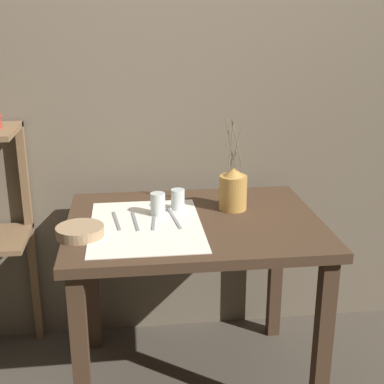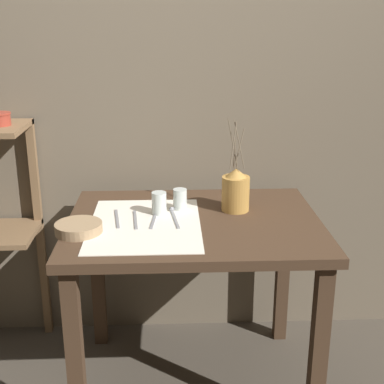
# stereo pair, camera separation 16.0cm
# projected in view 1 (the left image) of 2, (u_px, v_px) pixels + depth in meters

# --- Properties ---
(ground_plane) EXTENTS (12.00, 12.00, 0.00)m
(ground_plane) POSITION_uv_depth(u_px,v_px,m) (194.00, 380.00, 2.44)
(ground_plane) COLOR #473F35
(stone_wall_back) EXTENTS (7.00, 0.06, 2.40)m
(stone_wall_back) POSITION_uv_depth(u_px,v_px,m) (181.00, 100.00, 2.53)
(stone_wall_back) COLOR #6B5E4C
(stone_wall_back) RESTS_ON ground_plane
(wooden_table) EXTENTS (1.03, 0.79, 0.79)m
(wooden_table) POSITION_uv_depth(u_px,v_px,m) (194.00, 246.00, 2.23)
(wooden_table) COLOR #422D1E
(wooden_table) RESTS_ON ground_plane
(linen_cloth) EXTENTS (0.44, 0.58, 0.00)m
(linen_cloth) POSITION_uv_depth(u_px,v_px,m) (146.00, 226.00, 2.12)
(linen_cloth) COLOR silver
(linen_cloth) RESTS_ON wooden_table
(pitcher_with_flowers) EXTENTS (0.12, 0.12, 0.40)m
(pitcher_with_flowers) POSITION_uv_depth(u_px,v_px,m) (233.00, 190.00, 2.28)
(pitcher_with_flowers) COLOR #B7843D
(pitcher_with_flowers) RESTS_ON wooden_table
(wooden_bowl) EXTENTS (0.18, 0.18, 0.04)m
(wooden_bowl) POSITION_uv_depth(u_px,v_px,m) (80.00, 231.00, 2.02)
(wooden_bowl) COLOR #9E7F5B
(wooden_bowl) RESTS_ON wooden_table
(glass_tumbler_near) EXTENTS (0.06, 0.06, 0.09)m
(glass_tumbler_near) POSITION_uv_depth(u_px,v_px,m) (158.00, 204.00, 2.22)
(glass_tumbler_near) COLOR silver
(glass_tumbler_near) RESTS_ON wooden_table
(glass_tumbler_far) EXTENTS (0.06, 0.06, 0.09)m
(glass_tumbler_far) POSITION_uv_depth(u_px,v_px,m) (178.00, 200.00, 2.28)
(glass_tumbler_far) COLOR silver
(glass_tumbler_far) RESTS_ON wooden_table
(knife_center) EXTENTS (0.04, 0.21, 0.00)m
(knife_center) POSITION_uv_depth(u_px,v_px,m) (117.00, 221.00, 2.16)
(knife_center) COLOR gray
(knife_center) RESTS_ON wooden_table
(fork_inner) EXTENTS (0.03, 0.21, 0.00)m
(fork_inner) POSITION_uv_depth(u_px,v_px,m) (135.00, 221.00, 2.16)
(fork_inner) COLOR gray
(fork_inner) RESTS_ON wooden_table
(fork_outer) EXTENTS (0.03, 0.21, 0.00)m
(fork_outer) POSITION_uv_depth(u_px,v_px,m) (154.00, 220.00, 2.17)
(fork_outer) COLOR gray
(fork_outer) RESTS_ON wooden_table
(spoon_outer) EXTENTS (0.04, 0.22, 0.02)m
(spoon_outer) POSITION_uv_depth(u_px,v_px,m) (172.00, 214.00, 2.23)
(spoon_outer) COLOR gray
(spoon_outer) RESTS_ON wooden_table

